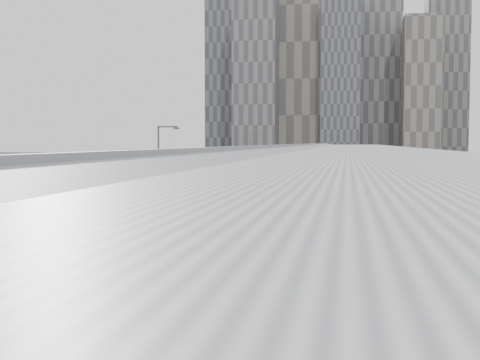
% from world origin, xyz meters
% --- Properties ---
extents(sidewalk, '(10.00, 170.00, 0.12)m').
position_xyz_m(sidewalk, '(9.00, 55.00, 0.06)').
color(sidewalk, gray).
rests_on(sidewalk, ground).
extents(lane_line, '(0.12, 160.00, 0.02)m').
position_xyz_m(lane_line, '(-1.50, 55.00, 0.01)').
color(lane_line, gold).
rests_on(lane_line, ground).
extents(depot, '(12.45, 160.40, 7.20)m').
position_xyz_m(depot, '(12.99, 55.00, 3.51)').
color(depot, gray).
rests_on(depot, ground).
extents(skyline, '(145.00, 64.00, 120.00)m').
position_xyz_m(skyline, '(-2.90, 324.16, 50.85)').
color(skyline, slate).
rests_on(skyline, ground).
extents(bus_0, '(3.16, 12.17, 3.52)m').
position_xyz_m(bus_0, '(2.26, 6.58, 1.49)').
color(bus_0, '#909399').
rests_on(bus_0, ground).
extents(bus_1, '(3.61, 13.46, 3.89)m').
position_xyz_m(bus_1, '(2.54, 20.48, 1.64)').
color(bus_1, black).
rests_on(bus_1, ground).
extents(bus_2, '(2.86, 12.81, 3.74)m').
position_xyz_m(bus_2, '(1.62, 35.49, 1.58)').
color(bus_2, silver).
rests_on(bus_2, ground).
extents(bus_3, '(3.03, 13.57, 3.95)m').
position_xyz_m(bus_3, '(1.62, 49.13, 1.67)').
color(bus_3, gray).
rests_on(bus_3, ground).
extents(bus_4, '(3.57, 13.20, 3.81)m').
position_xyz_m(bus_4, '(1.71, 63.51, 1.61)').
color(bus_4, silver).
rests_on(bus_4, ground).
extents(bus_5, '(3.70, 12.45, 3.58)m').
position_xyz_m(bus_5, '(1.95, 76.34, 1.51)').
color(bus_5, black).
rests_on(bus_5, ground).
extents(bus_6, '(3.99, 13.73, 3.95)m').
position_xyz_m(bus_6, '(1.76, 90.54, 1.67)').
color(bus_6, white).
rests_on(bus_6, ground).
extents(bus_7, '(3.42, 13.85, 4.02)m').
position_xyz_m(bus_7, '(1.78, 102.78, 1.70)').
color(bus_7, gray).
rests_on(bus_7, ground).
extents(bus_8, '(3.00, 13.50, 3.94)m').
position_xyz_m(bus_8, '(1.75, 118.41, 1.66)').
color(bus_8, '#B1B4BC').
rests_on(bus_8, ground).
extents(tree_0, '(2.27, 2.27, 4.73)m').
position_xyz_m(tree_0, '(5.67, 6.09, 3.58)').
color(tree_0, black).
rests_on(tree_0, ground).
extents(tree_1, '(2.54, 2.54, 5.12)m').
position_xyz_m(tree_1, '(5.53, 34.63, 3.83)').
color(tree_1, black).
rests_on(tree_1, ground).
extents(tree_2, '(2.16, 2.16, 4.03)m').
position_xyz_m(tree_2, '(5.72, 57.34, 2.94)').
color(tree_2, black).
rests_on(tree_2, ground).
extents(tree_3, '(2.14, 2.14, 4.01)m').
position_xyz_m(tree_3, '(5.73, 82.21, 2.93)').
color(tree_3, black).
rests_on(tree_3, ground).
extents(tree_4, '(1.17, 1.17, 4.19)m').
position_xyz_m(tree_4, '(6.22, 103.21, 3.48)').
color(tree_4, black).
rests_on(tree_4, ground).
extents(street_lamp_near, '(2.04, 0.22, 8.89)m').
position_xyz_m(street_lamp_near, '(-4.92, 42.13, 5.13)').
color(street_lamp_near, '#59595E').
rests_on(street_lamp_near, ground).
extents(street_lamp_far, '(2.04, 0.22, 9.06)m').
position_xyz_m(street_lamp_far, '(-4.57, 93.03, 5.22)').
color(street_lamp_far, '#59595E').
rests_on(street_lamp_far, ground).
extents(shipping_container, '(5.00, 7.38, 2.50)m').
position_xyz_m(shipping_container, '(-4.43, 106.74, 1.25)').
color(shipping_container, '#144226').
rests_on(shipping_container, ground).
extents(suv, '(3.06, 6.34, 1.74)m').
position_xyz_m(suv, '(-4.54, 126.68, 0.87)').
color(suv, black).
rests_on(suv, ground).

